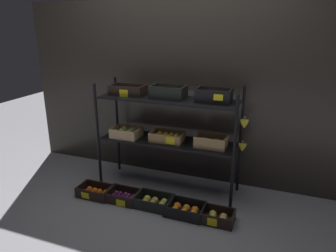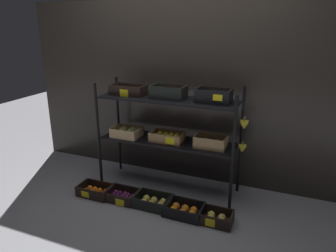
{
  "view_description": "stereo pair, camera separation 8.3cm",
  "coord_description": "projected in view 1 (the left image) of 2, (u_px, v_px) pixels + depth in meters",
  "views": [
    {
      "loc": [
        1.12,
        -2.96,
        1.77
      ],
      "look_at": [
        0.0,
        0.0,
        0.73
      ],
      "focal_mm": 33.61,
      "sensor_mm": 36.0,
      "label": 1
    },
    {
      "loc": [
        1.19,
        -2.93,
        1.77
      ],
      "look_at": [
        0.0,
        0.0,
        0.73
      ],
      "focal_mm": 33.61,
      "sensor_mm": 36.0,
      "label": 2
    }
  ],
  "objects": [
    {
      "name": "crate_ground_tangerine",
      "position": [
        96.0,
        192.0,
        3.37
      ],
      "size": [
        0.36,
        0.23,
        0.11
      ],
      "color": "black",
      "rests_on": "ground_plane"
    },
    {
      "name": "crate_ground_plum",
      "position": [
        123.0,
        197.0,
        3.29
      ],
      "size": [
        0.33,
        0.25,
        0.11
      ],
      "color": "black",
      "rests_on": "ground_plane"
    },
    {
      "name": "crate_ground_rightmost_apple_gold",
      "position": [
        218.0,
        217.0,
        2.93
      ],
      "size": [
        0.3,
        0.22,
        0.11
      ],
      "color": "black",
      "rests_on": "ground_plane"
    },
    {
      "name": "ground_plane",
      "position": [
        168.0,
        187.0,
        3.56
      ],
      "size": [
        10.0,
        10.0,
        0.0
      ],
      "primitive_type": "plane",
      "color": "gray"
    },
    {
      "name": "crate_ground_apple_gold",
      "position": [
        154.0,
        202.0,
        3.18
      ],
      "size": [
        0.38,
        0.25,
        0.11
      ],
      "color": "black",
      "rests_on": "ground_plane"
    },
    {
      "name": "storefront_wall",
      "position": [
        181.0,
        92.0,
        3.61
      ],
      "size": [
        3.88,
        0.12,
        2.02
      ],
      "primitive_type": "cube",
      "color": "#2D2823",
      "rests_on": "ground_plane"
    },
    {
      "name": "display_rack",
      "position": [
        169.0,
        119.0,
        3.3
      ],
      "size": [
        1.59,
        0.46,
        1.17
      ],
      "color": "black",
      "rests_on": "ground_plane"
    },
    {
      "name": "crate_ground_orange",
      "position": [
        185.0,
        210.0,
        3.04
      ],
      "size": [
        0.38,
        0.25,
        0.12
      ],
      "color": "black",
      "rests_on": "ground_plane"
    }
  ]
}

